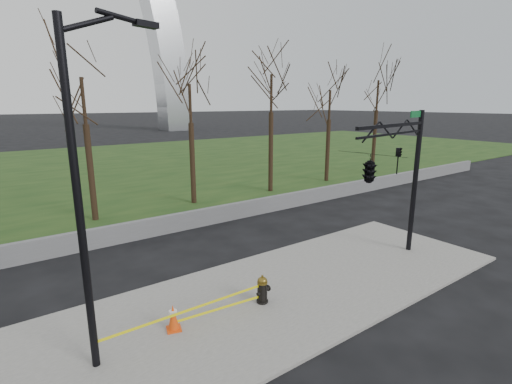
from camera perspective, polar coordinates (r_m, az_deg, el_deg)
ground at (r=13.13m, az=3.65°, el=-15.20°), size 500.00×500.00×0.00m
sidewalk at (r=13.11m, az=3.65°, el=-15.01°), size 18.00×6.00×0.10m
grass_strip at (r=40.03m, az=-24.89°, el=3.13°), size 120.00×40.00×0.06m
guardrail at (r=19.30m, az=-11.68°, el=-4.49°), size 60.00×0.30×0.90m
tree_row at (r=22.21m, az=-16.41°, el=8.15°), size 46.09×4.00×8.93m
fire_hydrant at (r=12.27m, az=1.01°, el=-14.58°), size 0.57×0.37×0.92m
traffic_cone at (r=11.22m, az=-12.43°, el=-18.05°), size 0.49×0.49×0.76m
street_light at (r=9.02m, az=-24.35°, el=2.08°), size 2.35×0.74×8.21m
traffic_signal_mast at (r=13.81m, az=18.34°, el=3.82°), size 5.04×2.54×6.00m
caution_tape at (r=11.30m, az=-8.22°, el=-17.15°), size 5.02×0.26×0.46m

